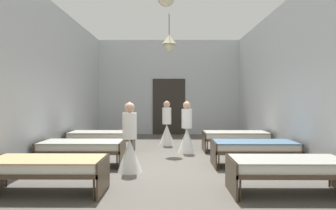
{
  "coord_description": "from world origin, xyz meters",
  "views": [
    {
      "loc": [
        0.05,
        -6.58,
        1.55
      ],
      "look_at": [
        0.0,
        0.09,
        1.4
      ],
      "focal_mm": 30.81,
      "sensor_mm": 36.0,
      "label": 1
    }
  ],
  "objects_px": {
    "bed_right_row_0": "(288,167)",
    "bed_right_row_2": "(235,136)",
    "bed_left_row_2": "(102,136)",
    "nurse_far_aisle": "(130,147)",
    "bed_right_row_1": "(254,147)",
    "nurse_near_aisle": "(187,134)",
    "nurse_mid_aisle": "(167,129)",
    "bed_left_row_0": "(47,166)",
    "bed_left_row_1": "(82,147)"
  },
  "relations": [
    {
      "from": "bed_right_row_0",
      "to": "nurse_near_aisle",
      "type": "xyz_separation_m",
      "value": [
        -1.45,
        3.57,
        0.09
      ]
    },
    {
      "from": "bed_left_row_2",
      "to": "nurse_far_aisle",
      "type": "distance_m",
      "value": 2.7
    },
    {
      "from": "bed_left_row_2",
      "to": "nurse_far_aisle",
      "type": "xyz_separation_m",
      "value": [
        1.17,
        -2.43,
        0.09
      ]
    },
    {
      "from": "bed_right_row_2",
      "to": "nurse_near_aisle",
      "type": "xyz_separation_m",
      "value": [
        -1.45,
        -0.23,
        0.09
      ]
    },
    {
      "from": "bed_left_row_0",
      "to": "nurse_far_aisle",
      "type": "bearing_deg",
      "value": 49.56
    },
    {
      "from": "bed_left_row_0",
      "to": "bed_right_row_2",
      "type": "height_order",
      "value": "same"
    },
    {
      "from": "bed_left_row_1",
      "to": "bed_right_row_2",
      "type": "height_order",
      "value": "same"
    },
    {
      "from": "bed_right_row_1",
      "to": "bed_right_row_2",
      "type": "height_order",
      "value": "same"
    },
    {
      "from": "nurse_far_aisle",
      "to": "bed_left_row_2",
      "type": "bearing_deg",
      "value": -130.67
    },
    {
      "from": "bed_left_row_0",
      "to": "nurse_far_aisle",
      "type": "distance_m",
      "value": 1.81
    },
    {
      "from": "bed_left_row_1",
      "to": "nurse_far_aisle",
      "type": "bearing_deg",
      "value": -24.17
    },
    {
      "from": "bed_right_row_1",
      "to": "bed_right_row_2",
      "type": "bearing_deg",
      "value": 90.0
    },
    {
      "from": "bed_left_row_0",
      "to": "nurse_mid_aisle",
      "type": "xyz_separation_m",
      "value": [
        1.92,
        4.88,
        0.09
      ]
    },
    {
      "from": "bed_left_row_2",
      "to": "nurse_near_aisle",
      "type": "bearing_deg",
      "value": -5.27
    },
    {
      "from": "bed_left_row_1",
      "to": "bed_right_row_0",
      "type": "bearing_deg",
      "value": -25.67
    },
    {
      "from": "bed_left_row_2",
      "to": "nurse_far_aisle",
      "type": "bearing_deg",
      "value": -64.23
    },
    {
      "from": "bed_left_row_2",
      "to": "bed_right_row_2",
      "type": "xyz_separation_m",
      "value": [
        3.95,
        0.0,
        0.0
      ]
    },
    {
      "from": "bed_right_row_0",
      "to": "bed_right_row_2",
      "type": "bearing_deg",
      "value": 90.0
    },
    {
      "from": "bed_left_row_2",
      "to": "bed_right_row_2",
      "type": "relative_size",
      "value": 1.0
    },
    {
      "from": "bed_left_row_0",
      "to": "bed_right_row_1",
      "type": "bearing_deg",
      "value": 25.67
    },
    {
      "from": "nurse_far_aisle",
      "to": "nurse_near_aisle",
      "type": "bearing_deg",
      "value": 172.27
    },
    {
      "from": "bed_right_row_1",
      "to": "nurse_near_aisle",
      "type": "height_order",
      "value": "nurse_near_aisle"
    },
    {
      "from": "bed_right_row_0",
      "to": "bed_right_row_2",
      "type": "distance_m",
      "value": 3.8
    },
    {
      "from": "bed_right_row_2",
      "to": "nurse_far_aisle",
      "type": "relative_size",
      "value": 1.28
    },
    {
      "from": "bed_right_row_1",
      "to": "bed_right_row_2",
      "type": "distance_m",
      "value": 1.9
    },
    {
      "from": "bed_left_row_2",
      "to": "bed_right_row_2",
      "type": "height_order",
      "value": "same"
    },
    {
      "from": "bed_left_row_1",
      "to": "bed_left_row_2",
      "type": "bearing_deg",
      "value": 90.0
    },
    {
      "from": "bed_left_row_1",
      "to": "bed_left_row_0",
      "type": "bearing_deg",
      "value": -90.0
    },
    {
      "from": "bed_right_row_1",
      "to": "nurse_near_aisle",
      "type": "relative_size",
      "value": 1.28
    },
    {
      "from": "bed_right_row_2",
      "to": "bed_left_row_1",
      "type": "bearing_deg",
      "value": -154.33
    },
    {
      "from": "bed_left_row_0",
      "to": "bed_left_row_2",
      "type": "bearing_deg",
      "value": 90.0
    },
    {
      "from": "nurse_near_aisle",
      "to": "bed_left_row_2",
      "type": "bearing_deg",
      "value": 67.28
    },
    {
      "from": "bed_left_row_1",
      "to": "bed_right_row_1",
      "type": "xyz_separation_m",
      "value": [
        3.95,
        0.0,
        0.0
      ]
    },
    {
      "from": "bed_right_row_2",
      "to": "nurse_far_aisle",
      "type": "height_order",
      "value": "nurse_far_aisle"
    },
    {
      "from": "bed_right_row_1",
      "to": "nurse_far_aisle",
      "type": "relative_size",
      "value": 1.28
    },
    {
      "from": "bed_left_row_0",
      "to": "bed_left_row_2",
      "type": "relative_size",
      "value": 1.0
    },
    {
      "from": "bed_left_row_2",
      "to": "nurse_mid_aisle",
      "type": "xyz_separation_m",
      "value": [
        1.92,
        1.08,
        0.09
      ]
    },
    {
      "from": "bed_left_row_0",
      "to": "bed_left_row_2",
      "type": "xyz_separation_m",
      "value": [
        0.0,
        3.8,
        0.0
      ]
    },
    {
      "from": "bed_right_row_0",
      "to": "bed_left_row_1",
      "type": "height_order",
      "value": "same"
    },
    {
      "from": "nurse_near_aisle",
      "to": "nurse_far_aisle",
      "type": "xyz_separation_m",
      "value": [
        -1.33,
        -2.19,
        0.0
      ]
    },
    {
      "from": "nurse_far_aisle",
      "to": "nurse_mid_aisle",
      "type": "bearing_deg",
      "value": -168.46
    },
    {
      "from": "nurse_mid_aisle",
      "to": "nurse_near_aisle",
      "type": "bearing_deg",
      "value": -112.4
    },
    {
      "from": "bed_left_row_0",
      "to": "bed_left_row_2",
      "type": "height_order",
      "value": "same"
    },
    {
      "from": "bed_left_row_1",
      "to": "nurse_near_aisle",
      "type": "height_order",
      "value": "nurse_near_aisle"
    },
    {
      "from": "bed_left_row_2",
      "to": "bed_right_row_2",
      "type": "bearing_deg",
      "value": 0.0
    },
    {
      "from": "bed_right_row_0",
      "to": "bed_left_row_1",
      "type": "xyz_separation_m",
      "value": [
        -3.95,
        1.9,
        0.0
      ]
    },
    {
      "from": "bed_right_row_0",
      "to": "nurse_far_aisle",
      "type": "height_order",
      "value": "nurse_far_aisle"
    },
    {
      "from": "bed_left_row_0",
      "to": "bed_right_row_2",
      "type": "relative_size",
      "value": 1.0
    },
    {
      "from": "bed_right_row_2",
      "to": "nurse_mid_aisle",
      "type": "xyz_separation_m",
      "value": [
        -2.04,
        1.08,
        0.09
      ]
    },
    {
      "from": "bed_right_row_2",
      "to": "bed_left_row_2",
      "type": "bearing_deg",
      "value": 180.0
    }
  ]
}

